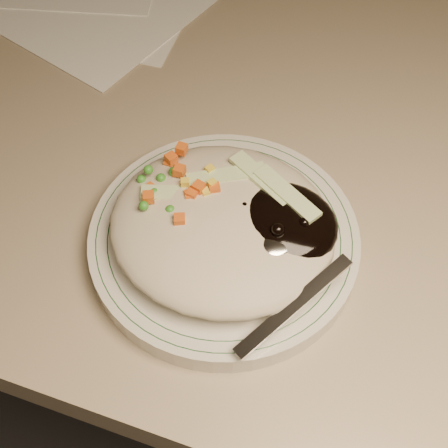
% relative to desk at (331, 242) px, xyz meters
% --- Properties ---
extents(desk, '(1.40, 0.70, 0.74)m').
position_rel_desk_xyz_m(desk, '(0.00, 0.00, 0.00)').
color(desk, gray).
rests_on(desk, ground).
extents(plate, '(0.24, 0.24, 0.02)m').
position_rel_desk_xyz_m(plate, '(-0.09, -0.18, 0.21)').
color(plate, silver).
rests_on(plate, desk).
extents(plate_rim, '(0.22, 0.22, 0.00)m').
position_rel_desk_xyz_m(plate_rim, '(-0.09, -0.18, 0.22)').
color(plate_rim, '#144723').
rests_on(plate_rim, plate).
extents(meal, '(0.21, 0.19, 0.05)m').
position_rel_desk_xyz_m(meal, '(-0.08, -0.18, 0.24)').
color(meal, '#B8AC95').
rests_on(meal, plate).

